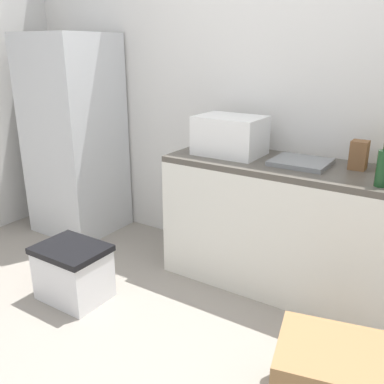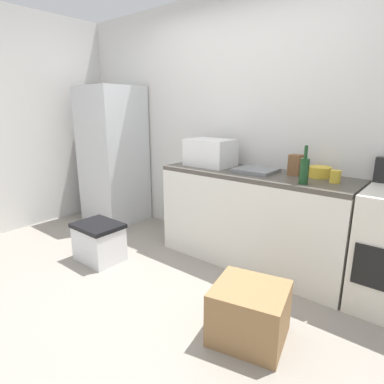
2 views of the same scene
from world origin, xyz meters
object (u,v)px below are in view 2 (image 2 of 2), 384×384
at_px(coffee_mug, 335,177).
at_px(microwave, 210,152).
at_px(knife_block, 295,165).
at_px(cardboard_box_medium, 249,313).
at_px(refrigerator, 113,156).
at_px(mixing_bowl, 320,172).
at_px(wine_bottle, 304,170).
at_px(storage_bin, 99,242).

bearing_deg(coffee_mug, microwave, 179.89).
height_order(knife_block, cardboard_box_medium, knife_block).
height_order(refrigerator, mixing_bowl, refrigerator).
xyz_separation_m(wine_bottle, coffee_mug, (0.18, 0.19, -0.06)).
bearing_deg(refrigerator, mixing_bowl, 4.41).
bearing_deg(cardboard_box_medium, knife_block, 100.32).
bearing_deg(coffee_mug, refrigerator, -178.79).
bearing_deg(knife_block, storage_bin, -145.88).
distance_m(microwave, wine_bottle, 1.06).
xyz_separation_m(mixing_bowl, storage_bin, (-1.72, -1.08, -0.75)).
xyz_separation_m(knife_block, cardboard_box_medium, (0.20, -1.08, -0.81)).
bearing_deg(mixing_bowl, microwave, -172.51).
distance_m(mixing_bowl, cardboard_box_medium, 1.36).
distance_m(coffee_mug, cardboard_box_medium, 1.26).
height_order(microwave, mixing_bowl, microwave).
bearing_deg(wine_bottle, mixing_bowl, 87.88).
relative_size(coffee_mug, knife_block, 0.56).
bearing_deg(wine_bottle, knife_block, 123.07).
relative_size(refrigerator, microwave, 3.78).
bearing_deg(storage_bin, refrigerator, 134.35).
height_order(knife_block, storage_bin, knife_block).
xyz_separation_m(knife_block, storage_bin, (-1.52, -1.03, -0.80)).
bearing_deg(wine_bottle, storage_bin, -156.49).
distance_m(refrigerator, microwave, 1.53).
distance_m(coffee_mug, knife_block, 0.38).
bearing_deg(microwave, storage_bin, -125.24).
height_order(coffee_mug, cardboard_box_medium, coffee_mug).
relative_size(knife_block, storage_bin, 0.39).
distance_m(refrigerator, wine_bottle, 2.57).
distance_m(refrigerator, cardboard_box_medium, 2.82).
distance_m(cardboard_box_medium, storage_bin, 1.72).
bearing_deg(cardboard_box_medium, refrigerator, 160.17).
xyz_separation_m(coffee_mug, cardboard_box_medium, (-0.17, -0.99, -0.77)).
xyz_separation_m(wine_bottle, mixing_bowl, (0.01, 0.34, -0.06)).
relative_size(refrigerator, knife_block, 9.65).
xyz_separation_m(refrigerator, wine_bottle, (2.57, -0.14, 0.14)).
xyz_separation_m(wine_bottle, knife_block, (-0.19, 0.29, -0.02)).
distance_m(wine_bottle, mixing_bowl, 0.34).
xyz_separation_m(microwave, mixing_bowl, (1.05, 0.14, -0.09)).
xyz_separation_m(wine_bottle, cardboard_box_medium, (0.01, -0.79, -0.83)).
xyz_separation_m(cardboard_box_medium, storage_bin, (-1.72, 0.05, 0.01)).
relative_size(mixing_bowl, storage_bin, 0.41).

